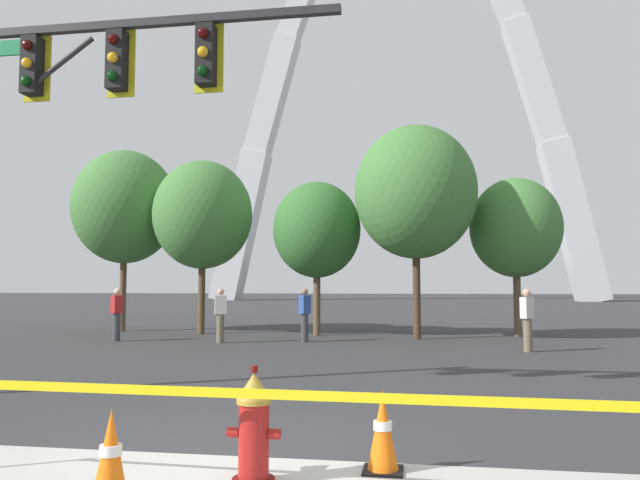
# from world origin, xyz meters

# --- Properties ---
(ground_plane) EXTENTS (240.00, 240.00, 0.00)m
(ground_plane) POSITION_xyz_m (0.00, 0.00, 0.00)
(ground_plane) COLOR #333335
(fire_hydrant) EXTENTS (0.46, 0.48, 0.99)m
(fire_hydrant) POSITION_xyz_m (0.51, -0.79, 0.47)
(fire_hydrant) COLOR #5E0F0D
(fire_hydrant) RESTS_ON ground
(caution_tape_barrier) EXTENTS (6.42, 0.24, 0.89)m
(caution_tape_barrier) POSITION_xyz_m (0.80, -1.11, 0.63)
(caution_tape_barrier) COLOR #232326
(caution_tape_barrier) RESTS_ON ground
(traffic_cone_by_hydrant) EXTENTS (0.36, 0.36, 0.73)m
(traffic_cone_by_hydrant) POSITION_xyz_m (1.58, -0.31, 0.36)
(traffic_cone_by_hydrant) COLOR black
(traffic_cone_by_hydrant) RESTS_ON ground
(traffic_cone_curb_edge) EXTENTS (0.36, 0.36, 0.73)m
(traffic_cone_curb_edge) POSITION_xyz_m (-0.44, -1.46, 0.36)
(traffic_cone_curb_edge) COLOR black
(traffic_cone_curb_edge) RESTS_ON ground
(traffic_signal_gantry) EXTENTS (6.42, 0.44, 6.00)m
(traffic_signal_gantry) POSITION_xyz_m (-3.58, 2.42, 4.27)
(traffic_signal_gantry) COLOR #232326
(traffic_signal_gantry) RESTS_ON ground
(monument_arch) EXTENTS (43.42, 3.07, 52.39)m
(monument_arch) POSITION_xyz_m (0.00, 62.39, 22.56)
(monument_arch) COLOR silver
(monument_arch) RESTS_ON ground
(tree_far_left) EXTENTS (3.83, 3.83, 6.70)m
(tree_far_left) POSITION_xyz_m (-8.84, 15.18, 4.59)
(tree_far_left) COLOR brown
(tree_far_left) RESTS_ON ground
(tree_left_mid) EXTENTS (3.46, 3.46, 6.06)m
(tree_left_mid) POSITION_xyz_m (-5.54, 14.46, 4.15)
(tree_left_mid) COLOR brown
(tree_left_mid) RESTS_ON ground
(tree_center_left) EXTENTS (2.97, 2.97, 5.21)m
(tree_center_left) POSITION_xyz_m (-1.47, 14.47, 3.56)
(tree_center_left) COLOR brown
(tree_center_left) RESTS_ON ground
(tree_center_right) EXTENTS (3.87, 3.87, 6.77)m
(tree_center_right) POSITION_xyz_m (1.86, 13.52, 4.63)
(tree_center_right) COLOR #473323
(tree_center_right) RESTS_ON ground
(tree_right_mid) EXTENTS (2.99, 2.99, 5.23)m
(tree_right_mid) POSITION_xyz_m (5.12, 14.94, 3.58)
(tree_right_mid) COLOR brown
(tree_right_mid) RESTS_ON ground
(pedestrian_walking_left) EXTENTS (0.39, 0.31, 1.59)m
(pedestrian_walking_left) POSITION_xyz_m (-3.82, 11.36, 0.82)
(pedestrian_walking_left) COLOR brown
(pedestrian_walking_left) RESTS_ON ground
(pedestrian_standing_center) EXTENTS (0.32, 0.39, 1.59)m
(pedestrian_standing_center) POSITION_xyz_m (-7.08, 11.39, 0.82)
(pedestrian_standing_center) COLOR #38383D
(pedestrian_standing_center) RESTS_ON ground
(pedestrian_walking_right) EXTENTS (0.38, 0.38, 1.59)m
(pedestrian_walking_right) POSITION_xyz_m (4.63, 10.25, 0.82)
(pedestrian_walking_right) COLOR brown
(pedestrian_walking_right) RESTS_ON ground
(pedestrian_near_trees) EXTENTS (0.34, 0.39, 1.59)m
(pedestrian_near_trees) POSITION_xyz_m (-1.44, 12.07, 0.82)
(pedestrian_near_trees) COLOR #38383D
(pedestrian_near_trees) RESTS_ON ground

